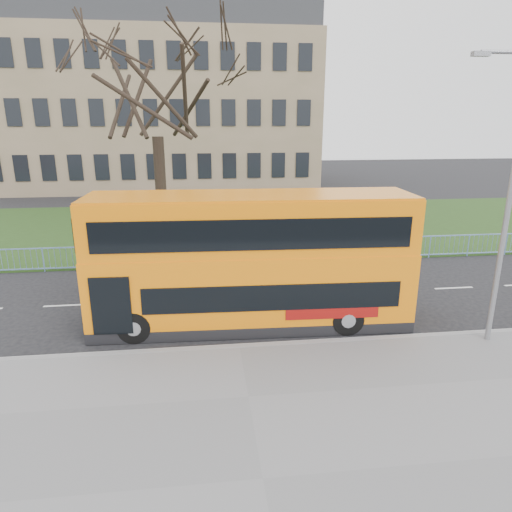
{
  "coord_description": "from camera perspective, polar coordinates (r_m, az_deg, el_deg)",
  "views": [
    {
      "loc": [
        -0.95,
        -13.6,
        6.54
      ],
      "look_at": [
        0.8,
        1.0,
        2.09
      ],
      "focal_mm": 32.0,
      "sensor_mm": 36.0,
      "label": 1
    }
  ],
  "objects": [
    {
      "name": "guard_railing",
      "position": [
        21.09,
        -3.98,
        0.29
      ],
      "size": [
        40.0,
        0.12,
        1.1
      ],
      "primitive_type": null,
      "color": "#7DA4DE",
      "rests_on": "ground"
    },
    {
      "name": "pavement",
      "position": [
        9.48,
        0.86,
        -26.31
      ],
      "size": [
        80.0,
        10.5,
        0.12
      ],
      "primitive_type": "cube",
      "color": "slate",
      "rests_on": "ground"
    },
    {
      "name": "street_lamp",
      "position": [
        14.44,
        28.87,
        6.8
      ],
      "size": [
        1.71,
        0.19,
        8.07
      ],
      "rotation": [
        0.0,
        0.0,
        -0.01
      ],
      "color": "gray",
      "rests_on": "pavement"
    },
    {
      "name": "yellow_bus",
      "position": [
        14.55,
        -0.63,
        -0.2
      ],
      "size": [
        10.23,
        2.79,
        4.25
      ],
      "rotation": [
        0.0,
        0.0,
        -0.04
      ],
      "color": "orange",
      "rests_on": "ground"
    },
    {
      "name": "civic_building",
      "position": [
        48.77,
        -12.14,
        17.03
      ],
      "size": [
        30.0,
        15.0,
        14.0
      ],
      "primitive_type": "cube",
      "color": "#7D6C4F",
      "rests_on": "ground"
    },
    {
      "name": "grass_verge",
      "position": [
        28.66,
        -4.77,
        3.67
      ],
      "size": [
        80.0,
        15.4,
        0.08
      ],
      "primitive_type": "cube",
      "color": "#243B15",
      "rests_on": "ground"
    },
    {
      "name": "ground",
      "position": [
        15.12,
        -2.59,
        -8.82
      ],
      "size": [
        120.0,
        120.0,
        0.0
      ],
      "primitive_type": "plane",
      "color": "black",
      "rests_on": "ground"
    },
    {
      "name": "kerb",
      "position": [
        13.71,
        -2.1,
        -11.34
      ],
      "size": [
        80.0,
        0.2,
        0.14
      ],
      "primitive_type": "cube",
      "color": "gray",
      "rests_on": "ground"
    },
    {
      "name": "bare_tree",
      "position": [
        23.69,
        -12.35,
        16.97
      ],
      "size": [
        9.33,
        9.33,
        13.33
      ],
      "primitive_type": null,
      "color": "black",
      "rests_on": "grass_verge"
    }
  ]
}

